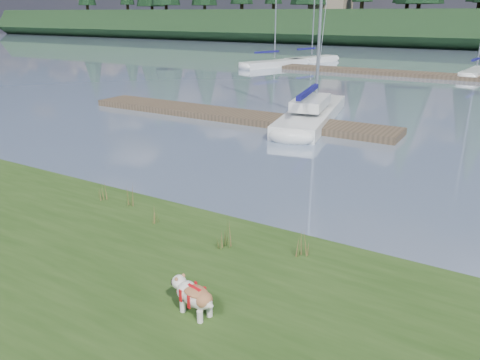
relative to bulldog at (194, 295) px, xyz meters
The scene contains 16 objects.
ground 35.20m from the bulldog, 96.43° to the left, with size 200.00×200.00×0.00m, color #7E90AB.
ridge 78.09m from the bulldog, 92.90° to the left, with size 200.00×20.00×5.00m, color black.
bulldog is the anchor object (origin of this frame).
sailboat_main 16.76m from the bulldog, 105.71° to the left, with size 3.66×9.69×13.61m.
dock_near 16.08m from the bulldog, 119.63° to the left, with size 16.00×2.00×0.30m, color #4C3D2C.
dock_far 35.03m from the bulldog, 93.18° to the left, with size 26.00×2.20×0.30m, color #4C3D2C.
sailboat_bg_0 39.49m from the bulldog, 114.17° to the left, with size 4.48×8.27×11.92m.
sailboat_bg_1 43.99m from the bulldog, 109.60° to the left, with size 3.75×7.36×10.96m.
sailboat_bg_2 37.82m from the bulldog, 89.02° to the left, with size 2.05×6.95×10.42m.
weed_0 4.80m from the bulldog, 145.61° to the left, with size 0.17×0.14×0.62m.
weed_1 3.61m from the bulldog, 140.69° to the left, with size 0.17×0.14×0.45m.
weed_2 2.29m from the bulldog, 108.79° to the left, with size 0.17×0.14×0.58m.
weed_3 5.54m from the bulldog, 151.27° to the left, with size 0.17×0.14×0.56m.
weed_4 2.20m from the bulldog, 113.97° to the left, with size 0.17×0.14×0.41m.
weed_5 2.69m from the bulldog, 74.15° to the left, with size 0.17×0.14×0.62m.
mud_lip 5.22m from the bulldog, 139.50° to the left, with size 60.00×0.50×0.14m, color #33281C.
Camera 1 is at (7.76, -9.98, 4.85)m, focal length 35.00 mm.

